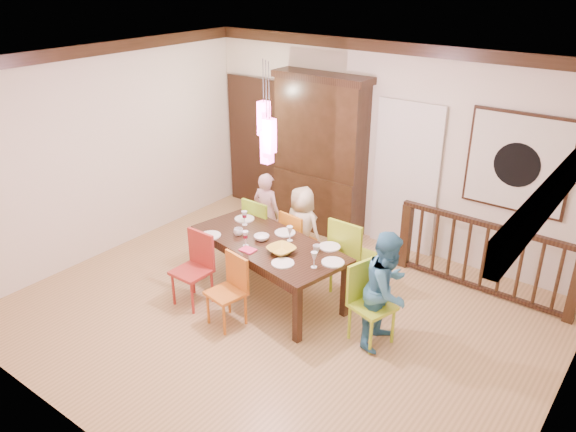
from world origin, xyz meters
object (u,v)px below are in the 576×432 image
Objects in this scene: balustrade at (484,256)px; chair_far_left at (264,225)px; dining_table at (269,248)px; person_far_mid at (302,229)px; china_hutch at (320,154)px; person_end_right at (387,290)px; chair_end_right at (373,300)px; person_far_left at (267,213)px.

chair_far_left is at bearing -158.92° from balustrade.
person_far_mid is at bearing 107.19° from dining_table.
person_end_right is at bearing -42.11° from china_hutch.
chair_end_right reaches higher than dining_table.
person_far_left is (-2.84, -0.78, 0.10)m from balustrade.
dining_table is at bearing 97.02° from person_far_mid.
china_hutch is 2.82m from balustrade.
person_far_left is 0.90× the size of person_end_right.
china_hutch is 1.06× the size of balustrade.
chair_far_left is 1.49m from china_hutch.
china_hutch is 1.81× the size of person_end_right.
person_far_left is at bearing -59.49° from chair_far_left.
dining_table is 1.49m from chair_end_right.
person_far_mid is at bearing -157.06° from balustrade.
balustrade is 1.74m from person_end_right.
person_far_mid is at bearing 64.26° from person_end_right.
china_hutch reaches higher than dining_table.
china_hutch is at bearing 173.86° from balustrade.
person_far_mid is at bearing -66.14° from china_hutch.
person_far_left reaches higher than person_far_mid.
chair_far_left is 2.90m from balustrade.
chair_end_right is at bearing -108.07° from balustrade.
balustrade is at bearing -2.55° from chair_end_right.
chair_end_right is at bearing -44.79° from china_hutch.
chair_end_right is at bearing 120.23° from person_end_right.
chair_end_right is 1.84m from balustrade.
chair_end_right is at bearing 154.14° from person_far_left.
china_hutch is (0.02, 1.33, 0.67)m from chair_far_left.
dining_table is at bearing 127.36° from person_far_left.
chair_end_right is 2.44m from person_far_left.
person_far_mid is 1.87m from person_end_right.
chair_end_right is 0.69× the size of person_end_right.
person_far_mid is (-2.17, -0.87, 0.09)m from balustrade.
dining_table is 1.18m from person_far_left.
chair_far_left is at bearing 13.38° from person_far_mid.
person_far_left is at bearing -6.25° from person_far_mid.
balustrade is at bearing -157.10° from person_far_mid.
person_end_right is at bearing -104.98° from balustrade.
person_end_right is at bearing 11.93° from dining_table.
person_far_left reaches higher than balustrade.
chair_end_right is at bearing 9.11° from dining_table.
chair_end_right is at bearing 151.98° from person_far_mid.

